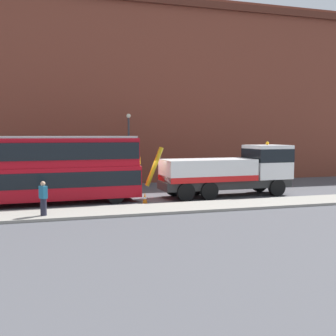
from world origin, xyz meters
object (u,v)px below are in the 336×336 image
object	(u,v)px
traffic_cone_near_bus	(145,199)
double_decker_bus	(47,167)
street_lamp	(129,143)
pedestrian_onlooker	(43,199)
recovery_tow_truck	(232,170)

from	to	relation	value
traffic_cone_near_bus	double_decker_bus	bearing A→B (deg)	162.94
street_lamp	pedestrian_onlooker	bearing A→B (deg)	-119.23
double_decker_bus	pedestrian_onlooker	xyz separation A→B (m)	(-0.13, -4.22, -1.25)
traffic_cone_near_bus	pedestrian_onlooker	bearing A→B (deg)	-156.20
double_decker_bus	pedestrian_onlooker	size ratio (longest dim) A/B	6.51
pedestrian_onlooker	street_lamp	xyz separation A→B (m)	(6.37, 11.39, 2.49)
recovery_tow_truck	pedestrian_onlooker	size ratio (longest dim) A/B	5.96
pedestrian_onlooker	traffic_cone_near_bus	xyz separation A→B (m)	(5.70, 2.51, -0.64)
double_decker_bus	traffic_cone_near_bus	xyz separation A→B (m)	(5.57, -1.71, -1.89)
traffic_cone_near_bus	recovery_tow_truck	bearing A→B (deg)	15.04
double_decker_bus	pedestrian_onlooker	world-z (taller)	double_decker_bus
pedestrian_onlooker	traffic_cone_near_bus	distance (m)	6.26
double_decker_bus	traffic_cone_near_bus	distance (m)	6.12
recovery_tow_truck	street_lamp	xyz separation A→B (m)	(-5.76, 7.14, 1.71)
double_decker_bus	traffic_cone_near_bus	size ratio (longest dim) A/B	15.45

